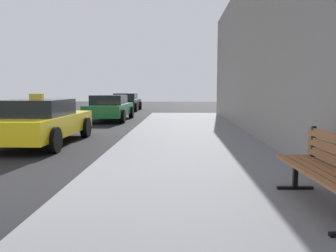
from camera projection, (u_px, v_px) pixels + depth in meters
name	position (u px, v px, depth m)	size (l,w,h in m)	color
sidewalk	(204.00, 194.00, 4.86)	(4.00, 32.00, 0.15)	slate
bench	(329.00, 165.00, 4.01)	(0.56, 1.83, 0.89)	brown
car_yellow	(40.00, 121.00, 9.74)	(2.00, 4.44, 1.43)	yellow
car_green	(110.00, 108.00, 17.26)	(1.93, 4.56, 1.27)	#196638
car_black	(126.00, 102.00, 25.23)	(1.92, 4.17, 1.27)	black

